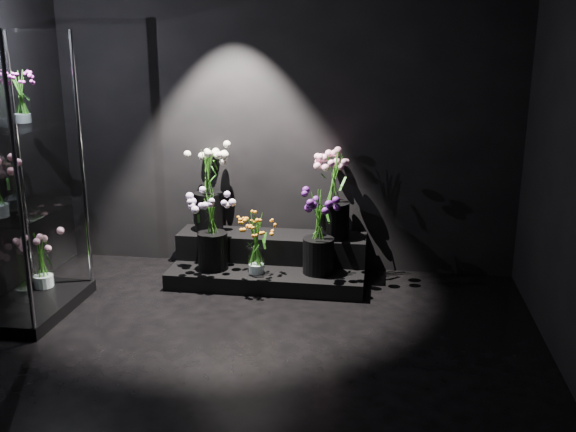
# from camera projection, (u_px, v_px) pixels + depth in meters

# --- Properties ---
(floor) EXTENTS (4.00, 4.00, 0.00)m
(floor) POSITION_uv_depth(u_px,v_px,m) (233.00, 375.00, 3.93)
(floor) COLOR black
(floor) RESTS_ON ground
(wall_back) EXTENTS (4.00, 0.00, 4.00)m
(wall_back) POSITION_uv_depth(u_px,v_px,m) (283.00, 110.00, 5.46)
(wall_back) COLOR black
(wall_back) RESTS_ON floor
(wall_front) EXTENTS (4.00, 0.00, 4.00)m
(wall_front) POSITION_uv_depth(u_px,v_px,m) (40.00, 280.00, 1.65)
(wall_front) COLOR black
(wall_front) RESTS_ON floor
(display_riser) EXTENTS (1.62, 0.72, 0.36)m
(display_riser) POSITION_uv_depth(u_px,v_px,m) (270.00, 261.00, 5.50)
(display_riser) COLOR black
(display_riser) RESTS_ON floor
(display_case) EXTENTS (0.56, 0.93, 2.05)m
(display_case) POSITION_uv_depth(u_px,v_px,m) (19.00, 179.00, 4.57)
(display_case) COLOR black
(display_case) RESTS_ON floor
(bouquet_orange_bells) EXTENTS (0.28, 0.28, 0.50)m
(bouquet_orange_bells) POSITION_uv_depth(u_px,v_px,m) (256.00, 243.00, 5.18)
(bouquet_orange_bells) COLOR white
(bouquet_orange_bells) RESTS_ON display_riser
(bouquet_lilac) EXTENTS (0.41, 0.41, 0.64)m
(bouquet_lilac) POSITION_uv_depth(u_px,v_px,m) (212.00, 225.00, 5.26)
(bouquet_lilac) COLOR black
(bouquet_lilac) RESTS_ON display_riser
(bouquet_purple) EXTENTS (0.35, 0.35, 0.68)m
(bouquet_purple) POSITION_uv_depth(u_px,v_px,m) (319.00, 230.00, 5.16)
(bouquet_purple) COLOR black
(bouquet_purple) RESTS_ON display_riser
(bouquet_cream_roses) EXTENTS (0.39, 0.39, 0.75)m
(bouquet_cream_roses) POSITION_uv_depth(u_px,v_px,m) (208.00, 182.00, 5.52)
(bouquet_cream_roses) COLOR black
(bouquet_cream_roses) RESTS_ON display_riser
(bouquet_pink_roses) EXTENTS (0.46, 0.46, 0.72)m
(bouquet_pink_roses) POSITION_uv_depth(u_px,v_px,m) (333.00, 192.00, 5.33)
(bouquet_pink_roses) COLOR black
(bouquet_pink_roses) RESTS_ON display_riser
(bouquet_case_magenta) EXTENTS (0.31, 0.31, 0.37)m
(bouquet_case_magenta) POSITION_uv_depth(u_px,v_px,m) (21.00, 96.00, 4.54)
(bouquet_case_magenta) COLOR white
(bouquet_case_magenta) RESTS_ON display_case
(bouquet_case_base_pink) EXTENTS (0.37, 0.37, 0.46)m
(bouquet_case_base_pink) POSITION_uv_depth(u_px,v_px,m) (41.00, 258.00, 5.00)
(bouquet_case_base_pink) COLOR white
(bouquet_case_base_pink) RESTS_ON display_case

